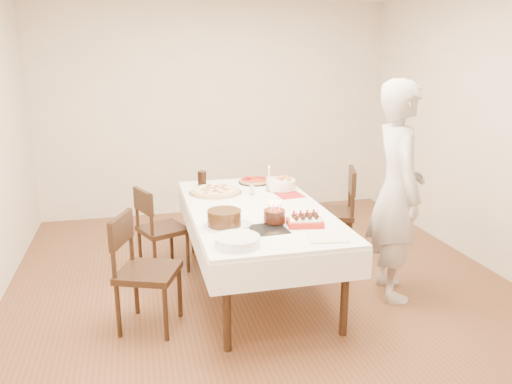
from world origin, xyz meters
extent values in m
plane|color=brown|center=(0.00, 0.00, 0.00)|extent=(5.00, 5.00, 0.00)
cube|color=beige|center=(0.00, 2.50, 1.35)|extent=(4.50, 0.04, 2.70)
cube|color=beige|center=(0.00, -2.50, 1.35)|extent=(4.50, 0.04, 2.70)
cube|color=beige|center=(2.25, 0.00, 1.35)|extent=(0.04, 5.00, 2.70)
cube|color=white|center=(-0.06, 0.11, 0.38)|extent=(1.77, 2.39, 0.75)
imported|color=beige|center=(1.05, -0.30, 0.92)|extent=(0.56, 0.75, 1.85)
cylinder|color=beige|center=(-0.33, 0.64, 0.77)|extent=(0.62, 0.62, 0.04)
cylinder|color=red|center=(0.13, 0.95, 0.77)|extent=(0.36, 0.36, 0.04)
cube|color=#B21E1E|center=(0.34, 0.40, 0.75)|extent=(0.26, 0.26, 0.01)
cylinder|color=white|center=(0.32, 0.62, 0.80)|extent=(0.35, 0.35, 0.09)
cylinder|color=white|center=(0.19, 0.60, 0.88)|extent=(0.06, 0.06, 0.26)
cylinder|color=black|center=(-0.42, 0.90, 0.83)|extent=(0.12, 0.12, 0.16)
cylinder|color=#351E0D|center=(-0.42, -0.33, 0.82)|extent=(0.37, 0.37, 0.13)
cube|color=black|center=(-0.11, -0.47, 0.75)|extent=(0.29, 0.29, 0.01)
cylinder|color=#3A1A10|center=(-0.02, -0.34, 0.84)|extent=(0.22, 0.22, 0.16)
cube|color=beige|center=(0.25, -0.77, 0.75)|extent=(0.31, 0.23, 0.02)
cylinder|color=white|center=(-0.40, -0.73, 0.78)|extent=(0.36, 0.36, 0.07)
cylinder|color=white|center=(-0.32, -0.32, 0.75)|extent=(0.27, 0.27, 0.01)
camera|label=1|loc=(-1.05, -3.91, 2.02)|focal=35.00mm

